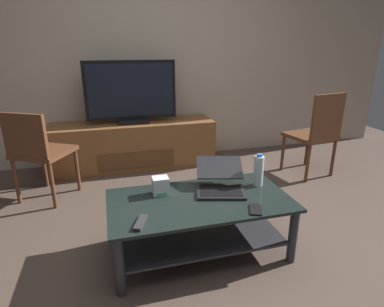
{
  "coord_description": "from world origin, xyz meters",
  "views": [
    {
      "loc": [
        -0.7,
        -1.82,
        1.39
      ],
      "look_at": [
        -0.06,
        0.5,
        0.56
      ],
      "focal_mm": 29.43,
      "sensor_mm": 36.0,
      "label": 1
    }
  ],
  "objects": [
    {
      "name": "ground_plane",
      "position": [
        0.0,
        0.0,
        0.0
      ],
      "size": [
        7.68,
        7.68,
        0.0
      ],
      "primitive_type": "plane",
      "color": "#4C3D33"
    },
    {
      "name": "back_wall",
      "position": [
        0.0,
        2.12,
        1.4
      ],
      "size": [
        6.4,
        0.12,
        2.8
      ],
      "primitive_type": "cube",
      "color": "#B2A38C",
      "rests_on": "ground"
    },
    {
      "name": "coffee_table",
      "position": [
        -0.14,
        0.0,
        0.28
      ],
      "size": [
        1.22,
        0.65,
        0.41
      ],
      "color": "black",
      "rests_on": "ground"
    },
    {
      "name": "media_cabinet",
      "position": [
        -0.41,
        1.8,
        0.27
      ],
      "size": [
        1.88,
        0.49,
        0.54
      ],
      "color": "brown",
      "rests_on": "ground"
    },
    {
      "name": "television",
      "position": [
        -0.41,
        1.78,
        0.87
      ],
      "size": [
        1.01,
        0.2,
        0.7
      ],
      "color": "black",
      "rests_on": "media_cabinet"
    },
    {
      "name": "dining_chair",
      "position": [
        1.47,
        0.98,
        0.51
      ],
      "size": [
        0.52,
        0.52,
        0.93
      ],
      "color": "#59331E",
      "rests_on": "ground"
    },
    {
      "name": "side_chair",
      "position": [
        -1.32,
        1.14,
        0.5
      ],
      "size": [
        0.6,
        0.6,
        0.86
      ],
      "color": "#59331E",
      "rests_on": "ground"
    },
    {
      "name": "laptop",
      "position": [
        0.05,
        0.11,
        0.47
      ],
      "size": [
        0.43,
        0.47,
        0.18
      ],
      "color": "black",
      "rests_on": "coffee_table"
    },
    {
      "name": "router_box",
      "position": [
        -0.38,
        0.15,
        0.47
      ],
      "size": [
        0.11,
        0.1,
        0.12
      ],
      "color": "silver",
      "rests_on": "coffee_table"
    },
    {
      "name": "water_bottle_near",
      "position": [
        0.34,
        0.1,
        0.52
      ],
      "size": [
        0.07,
        0.07,
        0.24
      ],
      "color": "silver",
      "rests_on": "coffee_table"
    },
    {
      "name": "cell_phone",
      "position": [
        0.15,
        -0.24,
        0.41
      ],
      "size": [
        0.12,
        0.16,
        0.01
      ],
      "primitive_type": "cube",
      "rotation": [
        0.0,
        0.0,
        -0.4
      ],
      "color": "black",
      "rests_on": "coffee_table"
    },
    {
      "name": "tv_remote",
      "position": [
        -0.56,
        -0.21,
        0.42
      ],
      "size": [
        0.1,
        0.16,
        0.02
      ],
      "primitive_type": "cube",
      "rotation": [
        0.0,
        0.0,
        -0.4
      ],
      "color": "#2D2D30",
      "rests_on": "coffee_table"
    }
  ]
}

